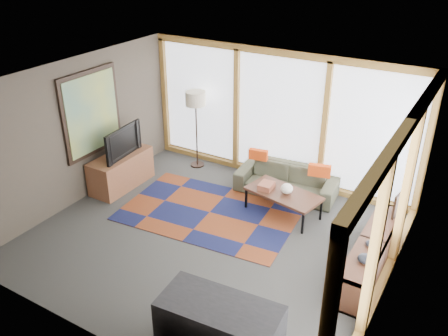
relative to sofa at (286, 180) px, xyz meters
The scene contains 17 objects.
ground 2.02m from the sofa, 102.79° to the right, with size 5.50×5.50×0.00m, color #2D2D2A.
room_envelope 1.88m from the sofa, 87.87° to the right, with size 5.52×5.02×2.62m.
rug 1.61m from the sofa, 123.30° to the right, with size 3.01×1.94×0.01m, color maroon.
sofa is the anchor object (origin of this frame).
pillow_left 0.73m from the sofa, behind, with size 0.36×0.11×0.20m, color #D24111.
pillow_right 0.74m from the sofa, ahead, with size 0.40×0.12×0.22m, color #D24111.
floor_lamp 2.18m from the sofa, behind, with size 0.41×0.41×1.63m, color black, non-canonical shape.
coffee_table 0.74m from the sofa, 70.23° to the right, with size 1.28×0.64×0.43m, color #371D14, non-canonical shape.
book_stack 0.74m from the sofa, 96.15° to the right, with size 0.23×0.29×0.10m, color brown.
vase 0.79m from the sofa, 66.38° to the right, with size 0.21×0.21×0.18m, color silver.
bookshelf 2.46m from the sofa, 36.05° to the right, with size 0.39×2.17×0.54m, color #371D14, non-canonical shape.
bowl_a 2.88m from the sofa, 44.98° to the right, with size 0.21×0.21×0.10m, color black.
bowl_b 2.60m from the sofa, 39.25° to the right, with size 0.16×0.16×0.08m, color black.
shelf_picture 2.26m from the sofa, 17.00° to the right, with size 0.04×0.30×0.40m, color black.
tv_console 3.17m from the sofa, 154.70° to the right, with size 0.55×1.32×0.66m, color brown.
television 3.22m from the sofa, 154.64° to the right, with size 1.02×0.13×0.59m, color black.
bar_counter 4.12m from the sofa, 76.57° to the right, with size 1.36×0.63×0.86m, color black.
Camera 1 is at (3.43, -5.39, 4.52)m, focal length 38.00 mm.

